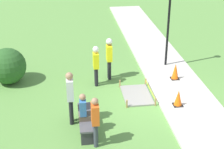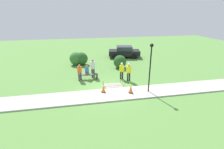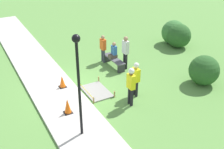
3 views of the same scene
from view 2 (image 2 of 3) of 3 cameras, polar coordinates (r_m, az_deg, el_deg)
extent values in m
plane|color=#5B8E42|center=(14.84, -1.53, -4.93)|extent=(60.00, 60.00, 0.00)
cube|color=#BCB7AD|center=(13.84, -0.75, -6.63)|extent=(28.00, 2.20, 0.10)
cube|color=gray|center=(15.53, 0.37, -3.63)|extent=(1.62, 1.06, 0.06)
cube|color=tan|center=(14.87, -2.29, -4.23)|extent=(0.05, 0.05, 0.31)
cube|color=tan|center=(15.18, 3.78, -3.73)|extent=(0.05, 0.05, 0.31)
cube|color=tan|center=(15.83, -2.90, -2.69)|extent=(0.05, 0.05, 0.31)
cube|color=tan|center=(16.12, 2.81, -2.25)|extent=(0.05, 0.05, 0.31)
cube|color=yellow|center=(14.97, 0.78, -3.71)|extent=(1.62, 0.00, 0.04)
cube|color=black|center=(14.18, -2.80, -5.70)|extent=(0.34, 0.34, 0.02)
cone|color=orange|center=(14.05, -2.82, -4.59)|extent=(0.29, 0.29, 0.58)
cube|color=black|center=(14.14, 6.11, -5.88)|extent=(0.34, 0.34, 0.02)
cone|color=orange|center=(13.99, 6.16, -4.62)|extent=(0.29, 0.29, 0.66)
cube|color=#2D2D33|center=(17.11, -10.19, -0.98)|extent=(0.12, 0.40, 0.44)
cube|color=#2D2D33|center=(17.19, -4.96, -0.62)|extent=(0.12, 0.40, 0.44)
cube|color=#4C4C51|center=(17.05, -7.61, -0.02)|extent=(1.77, 0.44, 0.06)
cube|color=brown|center=(17.00, -8.13, 0.33)|extent=(0.34, 0.44, 0.18)
cube|color=#336BAD|center=(16.96, -8.21, 1.50)|extent=(0.36, 0.20, 0.50)
sphere|color=#A37A5B|center=(16.86, -8.27, 2.64)|extent=(0.21, 0.21, 0.21)
cylinder|color=black|center=(16.92, 2.86, -0.30)|extent=(0.14, 0.14, 0.78)
cylinder|color=black|center=(16.97, 3.45, -0.26)|extent=(0.14, 0.14, 0.78)
cube|color=yellow|center=(16.72, 3.20, 1.96)|extent=(0.40, 0.22, 0.62)
sphere|color=tan|center=(16.59, 3.22, 3.32)|extent=(0.21, 0.21, 0.21)
sphere|color=white|center=(16.58, 3.23, 3.51)|extent=(0.24, 0.24, 0.24)
cylinder|color=black|center=(16.51, 5.15, -0.80)|extent=(0.14, 0.14, 0.83)
cylinder|color=black|center=(16.56, 5.74, -0.76)|extent=(0.14, 0.14, 0.83)
cube|color=yellow|center=(16.28, 5.53, 1.66)|extent=(0.40, 0.22, 0.66)
sphere|color=brown|center=(16.15, 5.58, 3.14)|extent=(0.22, 0.22, 0.22)
sphere|color=white|center=(16.13, 5.59, 3.35)|extent=(0.26, 0.26, 0.26)
cylinder|color=#383D47|center=(16.82, -10.72, -0.76)|extent=(0.14, 0.14, 0.78)
cylinder|color=#383D47|center=(16.82, -10.11, -0.72)|extent=(0.14, 0.14, 0.78)
cube|color=#E55B1E|center=(16.59, -10.57, 1.53)|extent=(0.40, 0.22, 0.62)
sphere|color=#A37A5B|center=(16.47, -10.66, 2.90)|extent=(0.21, 0.21, 0.21)
cylinder|color=black|center=(17.49, -6.49, 0.49)|extent=(0.14, 0.14, 0.90)
cylinder|color=black|center=(17.51, -5.90, 0.53)|extent=(0.14, 0.14, 0.90)
cube|color=silver|center=(17.25, -6.29, 3.02)|extent=(0.40, 0.22, 0.71)
sphere|color=#A37A5B|center=(17.12, -6.35, 4.55)|extent=(0.24, 0.24, 0.24)
cylinder|color=black|center=(13.94, 12.27, 1.45)|extent=(0.10, 0.10, 3.66)
sphere|color=black|center=(13.46, 12.87, 9.26)|extent=(0.28, 0.28, 0.28)
cube|color=black|center=(25.11, 3.99, 7.14)|extent=(4.62, 2.75, 0.68)
cube|color=#2D333D|center=(24.98, 4.03, 8.55)|extent=(2.46, 2.10, 0.58)
cylinder|color=black|center=(26.26, 6.78, 6.86)|extent=(0.71, 0.37, 0.68)
cylinder|color=black|center=(24.38, 7.29, 5.81)|extent=(0.71, 0.37, 0.68)
cylinder|color=black|center=(26.07, 0.87, 6.90)|extent=(0.71, 0.37, 0.68)
cylinder|color=black|center=(24.19, 0.94, 5.86)|extent=(0.71, 0.37, 0.68)
sphere|color=#285623|center=(20.26, 2.60, 4.20)|extent=(1.48, 1.48, 1.48)
sphere|color=#387033|center=(21.85, -11.65, 5.12)|extent=(1.59, 1.59, 1.59)
sphere|color=#285623|center=(21.77, -9.95, 5.11)|extent=(1.54, 1.54, 1.54)
camera|label=1|loc=(18.46, -40.36, 15.91)|focal=55.00mm
camera|label=3|loc=(16.04, 46.69, 16.59)|focal=45.00mm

